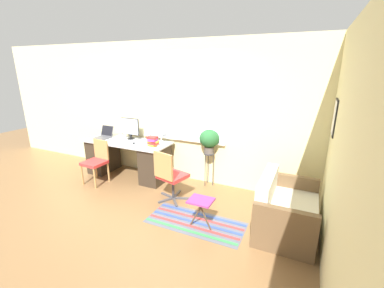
% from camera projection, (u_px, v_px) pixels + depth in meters
% --- Properties ---
extents(ground_plane, '(14.00, 14.00, 0.00)m').
position_uv_depth(ground_plane, '(146.00, 188.00, 4.87)').
color(ground_plane, brown).
extents(wall_back_with_window, '(9.00, 0.12, 2.70)m').
position_uv_depth(wall_back_with_window, '(166.00, 111.00, 5.15)').
color(wall_back_with_window, beige).
rests_on(wall_back_with_window, ground_plane).
extents(wall_right_with_picture, '(0.08, 9.00, 2.70)m').
position_uv_depth(wall_right_with_picture, '(337.00, 137.00, 3.26)').
color(wall_right_with_picture, beige).
rests_on(wall_right_with_picture, ground_plane).
extents(desk, '(1.82, 0.71, 0.76)m').
position_uv_depth(desk, '(128.00, 157.00, 5.33)').
color(desk, '#B2B7BC').
rests_on(desk, ground_plane).
extents(laptop, '(0.31, 0.31, 0.24)m').
position_uv_depth(laptop, '(104.00, 135.00, 5.48)').
color(laptop, '#4C4C51').
rests_on(laptop, desk).
extents(monitor, '(0.43, 0.16, 0.44)m').
position_uv_depth(monitor, '(130.00, 128.00, 5.32)').
color(monitor, black).
rests_on(monitor, desk).
extents(keyboard, '(0.38, 0.13, 0.02)m').
position_uv_depth(keyboard, '(123.00, 142.00, 5.15)').
color(keyboard, silver).
rests_on(keyboard, desk).
extents(mouse, '(0.04, 0.06, 0.03)m').
position_uv_depth(mouse, '(134.00, 143.00, 5.04)').
color(mouse, black).
rests_on(mouse, desk).
extents(desk_lamp, '(0.14, 0.14, 0.38)m').
position_uv_depth(desk_lamp, '(161.00, 129.00, 5.00)').
color(desk_lamp, white).
rests_on(desk_lamp, desk).
extents(book_stack, '(0.23, 0.16, 0.19)m').
position_uv_depth(book_stack, '(153.00, 141.00, 4.87)').
color(book_stack, yellow).
rests_on(book_stack, desk).
extents(desk_chair_wooden, '(0.42, 0.43, 0.84)m').
position_uv_depth(desk_chair_wooden, '(96.00, 160.00, 5.01)').
color(desk_chair_wooden, '#B2844C').
rests_on(desk_chair_wooden, ground_plane).
extents(office_chair_swivel, '(0.56, 0.57, 0.90)m').
position_uv_depth(office_chair_swivel, '(170.00, 175.00, 4.28)').
color(office_chair_swivel, '#47474C').
rests_on(office_chair_swivel, ground_plane).
extents(couch_loveseat, '(0.75, 1.15, 0.78)m').
position_uv_depth(couch_loveseat, '(284.00, 212.00, 3.56)').
color(couch_loveseat, silver).
rests_on(couch_loveseat, ground_plane).
extents(plant_stand, '(0.21, 0.21, 0.65)m').
position_uv_depth(plant_stand, '(209.00, 158.00, 4.86)').
color(plant_stand, '#333338').
rests_on(plant_stand, ground_plane).
extents(potted_plant, '(0.37, 0.37, 0.45)m').
position_uv_depth(potted_plant, '(209.00, 140.00, 4.76)').
color(potted_plant, '#514C47').
rests_on(potted_plant, plant_stand).
extents(floor_rug_striped, '(1.44, 0.62, 0.01)m').
position_uv_depth(floor_rug_striped, '(195.00, 222.00, 3.79)').
color(floor_rug_striped, '#565B6B').
rests_on(floor_rug_striped, ground_plane).
extents(folding_stool, '(0.34, 0.28, 0.45)m').
position_uv_depth(folding_stool, '(201.00, 203.00, 3.56)').
color(folding_stool, '#93337A').
rests_on(folding_stool, ground_plane).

